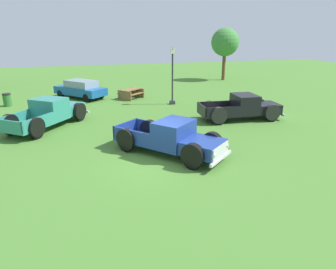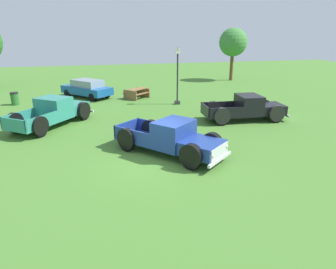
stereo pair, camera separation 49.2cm
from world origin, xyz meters
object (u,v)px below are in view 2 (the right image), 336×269
pickup_truck_behind_left (55,112)px  trash_can (15,99)px  pickup_truck_foreground (175,139)px  pickup_truck_behind_right (249,108)px  oak_tree_west (233,43)px  picnic_table (137,92)px  lamp_post_near (177,75)px  sedan_distant_a (87,88)px

pickup_truck_behind_left → trash_can: 6.98m
pickup_truck_foreground → pickup_truck_behind_right: size_ratio=0.98×
pickup_truck_foreground → oak_tree_west: (11.69, 19.72, 3.30)m
pickup_truck_behind_left → trash_can: bearing=120.1°
picnic_table → trash_can: (-9.21, -0.27, -0.01)m
picnic_table → trash_can: trash_can is taller
pickup_truck_foreground → lamp_post_near: size_ratio=1.23×
pickup_truck_behind_right → lamp_post_near: bearing=121.2°
sedan_distant_a → trash_can: sedan_distant_a is taller
pickup_truck_foreground → pickup_truck_behind_left: size_ratio=0.95×
sedan_distant_a → picnic_table: 4.16m
pickup_truck_behind_right → trash_can: size_ratio=5.51×
trash_can → lamp_post_near: bearing=-12.4°
sedan_distant_a → trash_can: bearing=-163.8°
pickup_truck_foreground → lamp_post_near: lamp_post_near is taller
pickup_truck_behind_right → sedan_distant_a: 13.58m
sedan_distant_a → oak_tree_west: bearing=20.7°
oak_tree_west → pickup_truck_behind_left: bearing=-142.2°
picnic_table → oak_tree_west: size_ratio=0.42×
pickup_truck_behind_left → oak_tree_west: oak_tree_west is taller
oak_tree_west → picnic_table: bearing=-148.4°
pickup_truck_behind_right → picnic_table: bearing=125.7°
sedan_distant_a → lamp_post_near: (6.62, -4.14, 1.40)m
pickup_truck_behind_right → lamp_post_near: (-3.19, 5.26, 1.43)m
sedan_distant_a → lamp_post_near: lamp_post_near is taller
trash_can → picnic_table: bearing=1.7°
pickup_truck_foreground → sedan_distant_a: size_ratio=1.14×
sedan_distant_a → trash_can: 5.48m
pickup_truck_behind_right → lamp_post_near: 6.31m
pickup_truck_behind_left → oak_tree_west: bearing=37.8°
lamp_post_near → picnic_table: bearing=132.8°
sedan_distant_a → trash_can: (-5.25, -1.52, -0.29)m
pickup_truck_behind_left → picnic_table: 8.51m
picnic_table → pickup_truck_behind_left: bearing=-132.2°
lamp_post_near → sedan_distant_a: bearing=148.0°
pickup_truck_behind_left → sedan_distant_a: bearing=76.9°
pickup_truck_behind_left → pickup_truck_behind_right: size_ratio=1.03×
pickup_truck_behind_left → picnic_table: pickup_truck_behind_left is taller
picnic_table → oak_tree_west: oak_tree_west is taller
pickup_truck_behind_left → picnic_table: bearing=47.8°
pickup_truck_foreground → lamp_post_near: 10.20m
pickup_truck_foreground → picnic_table: bearing=89.6°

